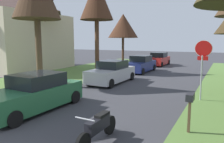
# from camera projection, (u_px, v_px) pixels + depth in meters

# --- Properties ---
(stop_sign_far) EXTENTS (0.81, 0.44, 2.96)m
(stop_sign_far) POSITION_uv_depth(u_px,v_px,m) (203.00, 57.00, 10.20)
(stop_sign_far) COLOR #9EA0A5
(stop_sign_far) RESTS_ON grass_verge_right
(street_tree_left_mid_b) EXTENTS (3.06, 3.06, 8.52)m
(street_tree_left_mid_b) POSITION_uv_depth(u_px,v_px,m) (97.00, 0.00, 19.06)
(street_tree_left_mid_b) COLOR #523424
(street_tree_left_mid_b) RESTS_ON grass_verge_left
(street_tree_left_far) EXTENTS (3.63, 3.63, 6.15)m
(street_tree_left_far) POSITION_uv_depth(u_px,v_px,m) (123.00, 26.00, 25.40)
(street_tree_left_far) COLOR #533424
(street_tree_left_far) RESTS_ON grass_verge_left
(parked_sedan_green) EXTENTS (1.95, 4.41, 1.57)m
(parked_sedan_green) POSITION_uv_depth(u_px,v_px,m) (35.00, 93.00, 9.08)
(parked_sedan_green) COLOR #28663D
(parked_sedan_green) RESTS_ON ground
(parked_sedan_silver) EXTENTS (1.95, 4.41, 1.57)m
(parked_sedan_silver) POSITION_uv_depth(u_px,v_px,m) (112.00, 72.00, 15.15)
(parked_sedan_silver) COLOR #BCBCC1
(parked_sedan_silver) RESTS_ON ground
(parked_sedan_navy) EXTENTS (1.95, 4.41, 1.57)m
(parked_sedan_navy) POSITION_uv_depth(u_px,v_px,m) (140.00, 64.00, 20.41)
(parked_sedan_navy) COLOR navy
(parked_sedan_navy) RESTS_ON ground
(parked_sedan_red) EXTENTS (1.95, 4.41, 1.57)m
(parked_sedan_red) POSITION_uv_depth(u_px,v_px,m) (158.00, 59.00, 25.92)
(parked_sedan_red) COLOR red
(parked_sedan_red) RESTS_ON ground
(parked_motorcycle) EXTENTS (0.60, 2.05, 0.97)m
(parked_motorcycle) POSITION_uv_depth(u_px,v_px,m) (98.00, 127.00, 6.10)
(parked_motorcycle) COLOR black
(parked_motorcycle) RESTS_ON ground
(house_backdrop_left) EXTENTS (8.01, 9.30, 7.76)m
(house_backdrop_left) POSITION_uv_depth(u_px,v_px,m) (19.00, 31.00, 22.02)
(house_backdrop_left) COLOR beige
(house_backdrop_left) RESTS_ON ground
(curbside_mailbox) EXTENTS (0.22, 0.44, 1.27)m
(curbside_mailbox) POSITION_uv_depth(u_px,v_px,m) (190.00, 102.00, 6.65)
(curbside_mailbox) COLOR brown
(curbside_mailbox) RESTS_ON grass_verge_right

